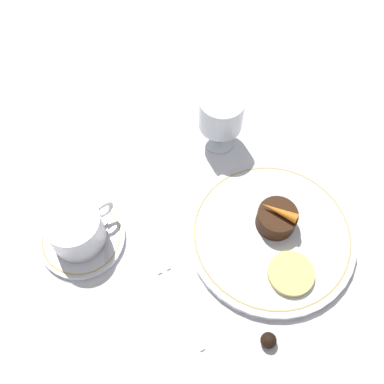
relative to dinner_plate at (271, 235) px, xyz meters
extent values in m
plane|color=white|center=(-0.04, 0.01, -0.01)|extent=(3.00, 3.00, 0.00)
cylinder|color=white|center=(0.00, 0.00, 0.00)|extent=(0.27, 0.27, 0.01)
torus|color=tan|center=(0.00, 0.00, 0.00)|extent=(0.26, 0.26, 0.00)
cylinder|color=white|center=(-0.24, 0.19, 0.00)|extent=(0.14, 0.14, 0.01)
torus|color=tan|center=(-0.24, 0.19, 0.00)|extent=(0.13, 0.13, 0.00)
cylinder|color=white|center=(-0.25, 0.19, 0.04)|extent=(0.09, 0.09, 0.07)
cylinder|color=#9E7A4C|center=(-0.25, 0.19, 0.04)|extent=(0.07, 0.07, 0.05)
torus|color=white|center=(-0.19, 0.19, 0.04)|extent=(0.04, 0.01, 0.03)
cube|color=silver|center=(-0.21, 0.16, 0.00)|extent=(0.05, 0.08, 0.00)
ellipsoid|color=silver|center=(-0.18, 0.21, 0.00)|extent=(0.02, 0.03, 0.00)
cylinder|color=silver|center=(0.06, 0.20, -0.01)|extent=(0.06, 0.06, 0.01)
cylinder|color=silver|center=(0.06, 0.20, 0.02)|extent=(0.01, 0.01, 0.05)
cylinder|color=silver|center=(0.06, 0.20, 0.07)|extent=(0.08, 0.08, 0.06)
cylinder|color=#5B0F1E|center=(0.06, 0.20, 0.06)|extent=(0.07, 0.07, 0.03)
cube|color=silver|center=(-0.19, 0.00, -0.01)|extent=(0.04, 0.13, 0.01)
cube|color=silver|center=(-0.17, 0.09, -0.01)|extent=(0.03, 0.05, 0.01)
cylinder|color=#381E0F|center=(0.02, 0.01, 0.02)|extent=(0.06, 0.06, 0.04)
cone|color=orange|center=(0.02, 0.01, 0.05)|extent=(0.04, 0.06, 0.02)
cylinder|color=#EFE075|center=(-0.03, -0.07, 0.01)|extent=(0.07, 0.07, 0.01)
sphere|color=black|center=(-0.12, -0.12, 0.00)|extent=(0.02, 0.02, 0.02)
camera|label=1|loc=(-0.28, -0.15, 0.67)|focal=42.00mm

